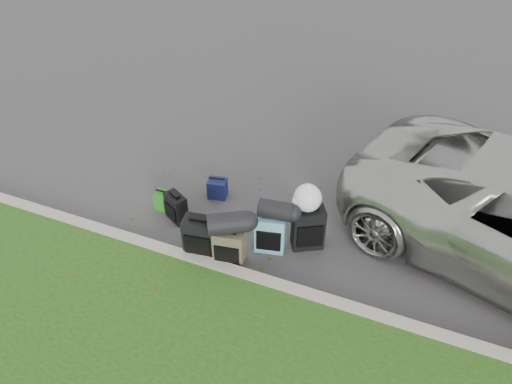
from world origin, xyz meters
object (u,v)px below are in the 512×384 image
at_px(suitcase_small_black, 176,207).
at_px(tote_green, 164,201).
at_px(suitcase_teal, 270,233).
at_px(suitcase_large_black_right, 308,228).
at_px(suitcase_olive, 229,247).
at_px(tote_navy, 217,188).
at_px(suitcase_large_black_left, 200,238).

distance_m(suitcase_small_black, tote_green, 0.35).
relative_size(suitcase_teal, suitcase_large_black_right, 0.89).
xyz_separation_m(suitcase_olive, suitcase_teal, (0.42, 0.47, 0.01)).
height_order(suitcase_teal, tote_green, suitcase_teal).
distance_m(suitcase_large_black_right, tote_green, 2.35).
xyz_separation_m(suitcase_small_black, tote_navy, (0.33, 0.75, -0.07)).
xyz_separation_m(suitcase_large_black_left, tote_green, (-1.01, 0.68, -0.17)).
bearing_deg(suitcase_teal, suitcase_olive, -144.71).
bearing_deg(suitcase_teal, tote_navy, 133.88).
xyz_separation_m(suitcase_small_black, suitcase_teal, (1.55, -0.06, 0.07)).
bearing_deg(tote_green, suitcase_small_black, -28.66).
bearing_deg(suitcase_large_black_right, suitcase_olive, -169.63).
bearing_deg(suitcase_olive, tote_navy, 112.71).
xyz_separation_m(suitcase_teal, suitcase_large_black_right, (0.47, 0.27, 0.04)).
distance_m(suitcase_small_black, suitcase_teal, 1.56).
xyz_separation_m(suitcase_teal, tote_navy, (-1.22, 0.80, -0.14)).
bearing_deg(suitcase_large_black_left, suitcase_olive, -6.97).
xyz_separation_m(suitcase_small_black, suitcase_olive, (1.14, -0.52, 0.06)).
xyz_separation_m(suitcase_olive, tote_navy, (-0.81, 1.27, -0.13)).
bearing_deg(suitcase_small_black, suitcase_large_black_left, -9.50).
height_order(suitcase_large_black_left, suitcase_olive, suitcase_large_black_left).
bearing_deg(suitcase_large_black_left, suitcase_large_black_right, 20.62).
height_order(suitcase_olive, suitcase_teal, suitcase_teal).
bearing_deg(suitcase_small_black, tote_green, -177.07).
height_order(suitcase_small_black, suitcase_olive, suitcase_olive).
height_order(suitcase_teal, tote_navy, suitcase_teal).
height_order(tote_green, tote_navy, tote_navy).
xyz_separation_m(suitcase_large_black_right, tote_navy, (-1.70, 0.53, -0.17)).
xyz_separation_m(suitcase_large_black_left, tote_navy, (-0.37, 1.28, -0.16)).
bearing_deg(suitcase_large_black_right, suitcase_small_black, 156.78).
height_order(suitcase_large_black_left, tote_green, suitcase_large_black_left).
distance_m(suitcase_small_black, suitcase_olive, 1.25).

